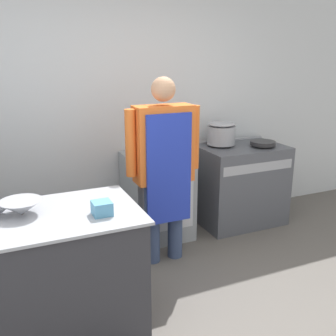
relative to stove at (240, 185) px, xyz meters
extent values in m
cube|color=silver|center=(-1.24, 0.39, 0.90)|extent=(8.00, 0.05, 2.70)
cube|color=#2D2D33|center=(-2.30, -1.09, -0.01)|extent=(1.26, 0.73, 0.87)
cube|color=#9EA0A8|center=(-2.30, -1.09, 0.43)|extent=(1.31, 0.76, 0.02)
cube|color=#4C4F56|center=(0.00, 0.00, 0.00)|extent=(0.94, 0.63, 0.90)
cube|color=#9EA0A8|center=(0.00, -0.30, 0.29)|extent=(0.86, 0.03, 0.10)
cube|color=#9EA0A8|center=(0.00, 0.30, 0.46)|extent=(0.94, 0.03, 0.02)
cube|color=#93999E|center=(-1.00, 0.05, -0.01)|extent=(0.64, 0.59, 0.89)
cube|color=silver|center=(-1.00, -0.23, 0.04)|extent=(0.54, 0.02, 0.62)
cylinder|color=#38476B|center=(-1.25, -0.44, -0.06)|extent=(0.14, 0.14, 0.78)
cylinder|color=#38476B|center=(-1.02, -0.44, -0.06)|extent=(0.14, 0.14, 0.78)
cube|color=orange|center=(-1.14, -0.44, 0.67)|extent=(0.52, 0.22, 0.68)
cube|color=#2338B2|center=(-1.14, -0.56, 0.47)|extent=(0.41, 0.02, 0.97)
cylinder|color=orange|center=(-1.44, -0.44, 0.70)|extent=(0.09, 0.09, 0.58)
cylinder|color=orange|center=(-0.83, -0.44, 0.70)|extent=(0.09, 0.09, 0.58)
sphere|color=tan|center=(-1.14, -0.44, 1.14)|extent=(0.21, 0.21, 0.21)
cone|color=#9EA0A8|center=(-2.37, -1.02, 0.49)|extent=(0.27, 0.27, 0.10)
cube|color=teal|center=(-1.90, -1.23, 0.49)|extent=(0.12, 0.12, 0.09)
cylinder|color=#9EA0A8|center=(-0.21, 0.11, 0.57)|extent=(0.31, 0.31, 0.20)
ellipsoid|color=#9EA0A8|center=(-0.21, 0.11, 0.69)|extent=(0.30, 0.30, 0.05)
cylinder|color=#262628|center=(0.19, -0.11, 0.49)|extent=(0.27, 0.27, 0.04)
camera|label=1|loc=(-2.46, -3.52, 1.44)|focal=42.00mm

